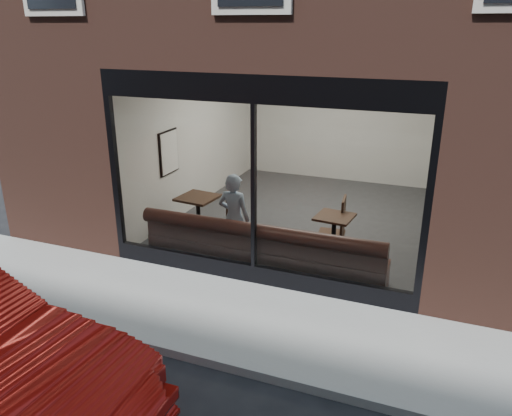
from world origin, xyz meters
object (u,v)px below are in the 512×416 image
at_px(banquette, 263,259).
at_px(cafe_chair_left, 221,224).
at_px(cafe_chair_right, 331,234).
at_px(cafe_table_right, 335,217).
at_px(person, 234,218).
at_px(cafe_table_left, 198,198).

distance_m(banquette, cafe_chair_left, 1.68).
xyz_separation_m(cafe_chair_left, cafe_chair_right, (2.09, 0.28, 0.00)).
xyz_separation_m(cafe_table_right, cafe_chair_right, (-0.12, 0.40, -0.50)).
bearing_deg(cafe_table_right, cafe_chair_right, 107.28).
bearing_deg(cafe_table_right, person, -153.56).
xyz_separation_m(person, cafe_chair_right, (1.42, 1.16, -0.54)).
distance_m(person, cafe_chair_left, 1.23).
bearing_deg(cafe_chair_left, cafe_table_left, 4.31).
height_order(banquette, cafe_table_right, cafe_table_right).
distance_m(cafe_chair_left, cafe_chair_right, 2.11).
distance_m(person, cafe_table_right, 1.72).
height_order(person, cafe_chair_right, person).
distance_m(banquette, cafe_chair_right, 1.60).
height_order(person, cafe_table_left, person).
distance_m(banquette, cafe_table_left, 2.06).
xyz_separation_m(person, cafe_chair_left, (-0.67, 0.89, -0.54)).
relative_size(banquette, cafe_chair_right, 8.56).
bearing_deg(cafe_table_right, cafe_table_left, 179.03).
relative_size(person, cafe_chair_right, 3.32).
height_order(cafe_table_right, cafe_chair_right, cafe_table_right).
xyz_separation_m(banquette, cafe_table_right, (0.94, 0.98, 0.52)).
xyz_separation_m(cafe_table_right, cafe_chair_left, (-2.21, 0.12, -0.50)).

